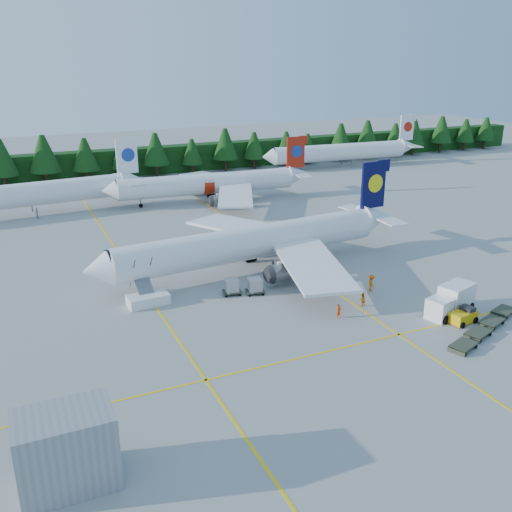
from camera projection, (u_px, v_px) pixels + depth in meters
name	position (u px, v px, depth m)	size (l,w,h in m)	color
ground	(315.00, 321.00, 58.59)	(320.00, 320.00, 0.00)	#A1A19B
taxi_stripe_a	(135.00, 276.00, 70.32)	(0.25, 120.00, 0.01)	yellow
taxi_stripe_b	(280.00, 254.00, 78.08)	(0.25, 120.00, 0.01)	yellow
taxi_stripe_cross	(347.00, 347.00, 53.44)	(80.00, 0.25, 0.01)	yellow
treeline_hedge	(133.00, 162.00, 127.96)	(220.00, 4.00, 6.00)	black
terminal_building	(66.00, 450.00, 35.61)	(6.00, 4.00, 5.20)	gray
airliner_navy	(246.00, 244.00, 70.65)	(41.91, 34.35, 12.19)	white
airliner_red	(204.00, 184.00, 104.35)	(38.32, 31.44, 11.14)	white
airliner_far_left	(12.00, 196.00, 94.35)	(40.61, 7.11, 11.81)	white
airliner_far_right	(336.00, 152.00, 136.39)	(40.30, 6.36, 11.71)	white
airstairs	(147.00, 296.00, 62.46)	(4.56, 6.19, 3.98)	white
service_truck	(450.00, 300.00, 59.83)	(6.61, 3.97, 3.01)	white
baggage_tug	(463.00, 316.00, 58.02)	(3.11, 2.01, 1.55)	gold
dolly_train	(485.00, 326.00, 56.34)	(12.43, 6.50, 0.16)	#373D2C
uld_pair	(243.00, 285.00, 64.80)	(4.79, 2.87, 1.58)	#373D2C
crew_a	(339.00, 311.00, 59.03)	(0.57, 0.37, 1.56)	#F53605
crew_b	(362.00, 299.00, 61.87)	(0.75, 0.59, 1.55)	orange
crew_c	(371.00, 283.00, 65.64)	(0.83, 0.56, 2.00)	#E35204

